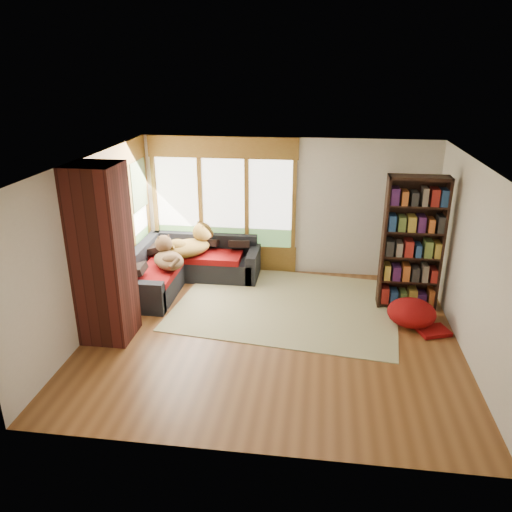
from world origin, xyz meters
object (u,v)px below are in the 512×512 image
(pouf, at_px, (412,312))
(dog_tan, at_px, (191,240))
(bookshelf, at_px, (412,244))
(brick_chimney, at_px, (102,255))
(area_rug, at_px, (287,304))
(sectional_sofa, at_px, (177,267))
(dog_brindle, at_px, (167,252))

(pouf, bearing_deg, dog_tan, 161.99)
(bookshelf, bearing_deg, brick_chimney, -160.76)
(brick_chimney, xyz_separation_m, bookshelf, (4.54, 1.58, -0.19))
(brick_chimney, bearing_deg, area_rug, 27.98)
(bookshelf, height_order, dog_tan, bookshelf)
(area_rug, bearing_deg, sectional_sofa, 161.94)
(dog_tan, bearing_deg, brick_chimney, -148.05)
(dog_tan, bearing_deg, pouf, -58.46)
(area_rug, bearing_deg, pouf, -11.96)
(pouf, bearing_deg, area_rug, 168.04)
(sectional_sofa, distance_m, pouf, 4.23)
(dog_brindle, bearing_deg, area_rug, -129.40)
(area_rug, distance_m, dog_tan, 2.19)
(area_rug, xyz_separation_m, pouf, (1.97, -0.42, 0.21))
(sectional_sofa, relative_size, area_rug, 0.60)
(brick_chimney, xyz_separation_m, pouf, (4.53, 0.94, -1.08))
(brick_chimney, bearing_deg, dog_tan, 72.39)
(sectional_sofa, bearing_deg, pouf, -13.38)
(brick_chimney, height_order, bookshelf, brick_chimney)
(sectional_sofa, xyz_separation_m, bookshelf, (4.09, -0.46, 0.81))
(area_rug, height_order, dog_brindle, dog_brindle)
(dog_tan, xyz_separation_m, dog_brindle, (-0.27, -0.59, -0.04))
(sectional_sofa, height_order, dog_brindle, dog_brindle)
(bookshelf, distance_m, pouf, 1.11)
(pouf, xyz_separation_m, dog_tan, (-3.84, 1.25, 0.58))
(bookshelf, bearing_deg, area_rug, -173.50)
(brick_chimney, bearing_deg, dog_brindle, 75.16)
(brick_chimney, relative_size, area_rug, 0.71)
(area_rug, bearing_deg, brick_chimney, -152.02)
(brick_chimney, height_order, dog_brindle, brick_chimney)
(brick_chimney, xyz_separation_m, sectional_sofa, (0.45, 2.05, -1.00))
(area_rug, bearing_deg, dog_brindle, 173.52)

